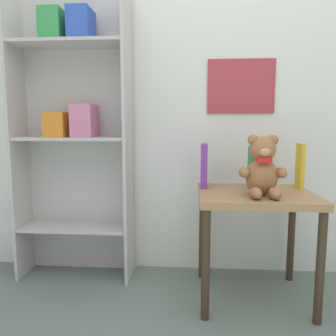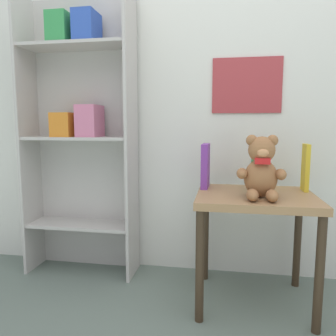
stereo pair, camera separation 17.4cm
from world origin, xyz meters
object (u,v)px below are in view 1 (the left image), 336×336
(bookshelf_side, at_px, (74,123))
(book_standing_green, at_px, (252,167))
(book_standing_yellow, at_px, (300,166))
(book_standing_purple, at_px, (204,165))
(display_table, at_px, (255,209))
(teddy_bear, at_px, (262,168))

(bookshelf_side, xyz_separation_m, book_standing_green, (1.02, -0.11, -0.24))
(book_standing_green, bearing_deg, book_standing_yellow, 2.42)
(bookshelf_side, bearing_deg, book_standing_purple, -8.42)
(display_table, height_order, teddy_bear, teddy_bear)
(teddy_bear, distance_m, book_standing_yellow, 0.32)
(book_standing_green, xyz_separation_m, book_standing_yellow, (0.26, 0.00, 0.01))
(display_table, height_order, book_standing_purple, book_standing_purple)
(teddy_bear, bearing_deg, book_standing_yellow, 40.52)
(book_standing_green, bearing_deg, teddy_bear, -84.71)
(book_standing_green, bearing_deg, display_table, -88.51)
(display_table, xyz_separation_m, teddy_bear, (0.01, -0.08, 0.22))
(bookshelf_side, bearing_deg, book_standing_yellow, -4.84)
(display_table, xyz_separation_m, book_standing_green, (0.00, 0.12, 0.20))
(teddy_bear, bearing_deg, display_table, 99.64)
(bookshelf_side, distance_m, teddy_bear, 1.10)
(book_standing_yellow, bearing_deg, book_standing_green, -178.23)
(teddy_bear, bearing_deg, book_standing_purple, 143.04)
(book_standing_green, height_order, book_standing_yellow, book_standing_yellow)
(bookshelf_side, height_order, book_standing_yellow, bookshelf_side)
(teddy_bear, xyz_separation_m, book_standing_green, (-0.01, 0.21, -0.02))
(book_standing_purple, bearing_deg, book_standing_yellow, 2.97)
(bookshelf_side, xyz_separation_m, display_table, (1.02, -0.24, -0.44))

